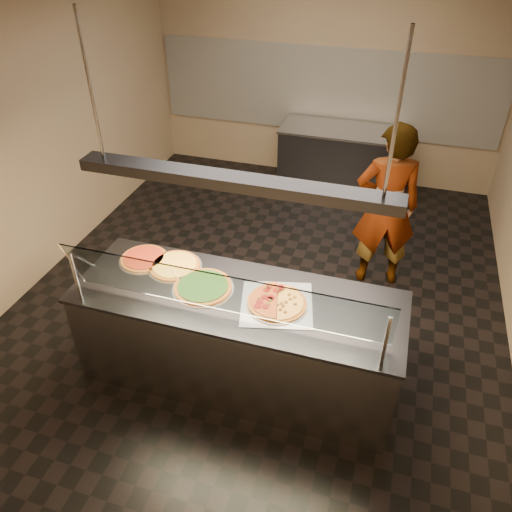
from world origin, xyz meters
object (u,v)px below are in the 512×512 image
(half_pizza_pepperoni, at_px, (263,298))
(pizza_cheese, at_px, (175,265))
(worker, at_px, (386,208))
(prep_table, at_px, (339,160))
(heat_lamp_housing, at_px, (234,181))
(serving_counter, at_px, (238,337))
(pizza_spinach, at_px, (203,286))
(pizza_spatula, at_px, (180,274))
(sneeze_guard, at_px, (221,294))
(half_pizza_sausage, at_px, (291,305))
(perforated_tray, at_px, (277,304))
(pizza_tomato, at_px, (144,258))

(half_pizza_pepperoni, height_order, pizza_cheese, half_pizza_pepperoni)
(worker, bearing_deg, prep_table, -81.92)
(heat_lamp_housing, bearing_deg, serving_counter, 0.00)
(pizza_spinach, distance_m, pizza_spatula, 0.26)
(sneeze_guard, distance_m, heat_lamp_housing, 0.80)
(pizza_spatula, distance_m, worker, 2.31)
(worker, bearing_deg, sneeze_guard, 51.40)
(pizza_spinach, xyz_separation_m, pizza_cheese, (-0.34, 0.20, -0.00))
(pizza_spatula, height_order, heat_lamp_housing, heat_lamp_housing)
(heat_lamp_housing, bearing_deg, half_pizza_sausage, -1.27)
(sneeze_guard, relative_size, half_pizza_sausage, 4.90)
(pizza_spatula, bearing_deg, half_pizza_sausage, -6.10)
(pizza_spinach, height_order, pizza_spatula, pizza_spatula)
(half_pizza_pepperoni, bearing_deg, perforated_tray, -0.60)
(sneeze_guard, xyz_separation_m, pizza_tomato, (-0.95, 0.57, -0.28))
(serving_counter, height_order, worker, worker)
(half_pizza_pepperoni, relative_size, pizza_cheese, 1.08)
(half_pizza_sausage, bearing_deg, heat_lamp_housing, 178.73)
(pizza_cheese, xyz_separation_m, heat_lamp_housing, (0.64, -0.21, 1.01))
(half_pizza_sausage, height_order, heat_lamp_housing, heat_lamp_housing)
(serving_counter, xyz_separation_m, half_pizza_sausage, (0.44, -0.01, 0.49))
(half_pizza_pepperoni, bearing_deg, sneeze_guard, -123.42)
(sneeze_guard, xyz_separation_m, half_pizza_pepperoni, (0.22, 0.34, -0.26))
(heat_lamp_housing, bearing_deg, worker, 60.60)
(half_pizza_sausage, bearing_deg, prep_table, 93.20)
(perforated_tray, xyz_separation_m, pizza_spatula, (-0.87, 0.10, 0.02))
(half_pizza_pepperoni, xyz_separation_m, pizza_tomato, (-1.17, 0.24, -0.02))
(half_pizza_sausage, bearing_deg, pizza_spinach, 178.33)
(perforated_tray, relative_size, heat_lamp_housing, 0.29)
(half_pizza_pepperoni, height_order, pizza_tomato, half_pizza_pepperoni)
(half_pizza_pepperoni, xyz_separation_m, pizza_spatula, (-0.76, 0.10, -0.01))
(half_pizza_pepperoni, relative_size, pizza_spinach, 0.99)
(serving_counter, relative_size, perforated_tray, 4.01)
(pizza_cheese, bearing_deg, worker, 43.82)
(perforated_tray, bearing_deg, pizza_spatula, 173.25)
(pizza_tomato, relative_size, pizza_spatula, 1.57)
(pizza_spinach, height_order, prep_table, pizza_spinach)
(pizza_tomato, bearing_deg, serving_counter, -13.63)
(perforated_tray, relative_size, prep_table, 0.40)
(perforated_tray, distance_m, pizza_tomato, 1.30)
(heat_lamp_housing, bearing_deg, pizza_spinach, 177.73)
(pizza_spinach, bearing_deg, half_pizza_sausage, -1.67)
(sneeze_guard, height_order, perforated_tray, sneeze_guard)
(pizza_spinach, bearing_deg, worker, 53.77)
(prep_table, bearing_deg, heat_lamp_housing, -93.43)
(half_pizza_sausage, xyz_separation_m, pizza_cheese, (-1.08, 0.22, -0.01))
(pizza_spinach, bearing_deg, pizza_tomato, 161.48)
(serving_counter, xyz_separation_m, pizza_spatula, (-0.54, 0.10, 0.49))
(serving_counter, relative_size, pizza_spatula, 9.74)
(pizza_cheese, relative_size, worker, 0.25)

